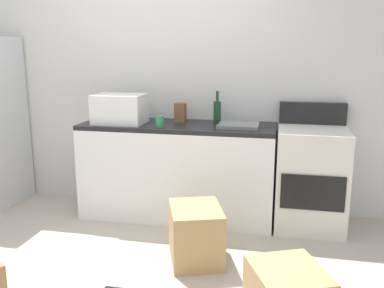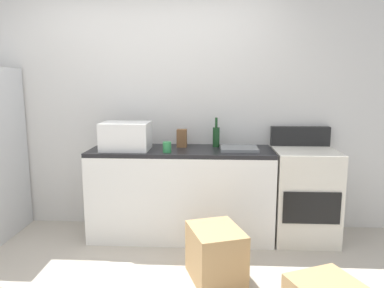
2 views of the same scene
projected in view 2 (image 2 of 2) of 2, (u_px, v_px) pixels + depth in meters
name	position (u px, v px, depth m)	size (l,w,h in m)	color
wall_back	(156.00, 106.00, 3.91)	(5.00, 0.10, 2.60)	silver
kitchen_counter	(181.00, 193.00, 3.69)	(1.80, 0.60, 0.90)	white
stove_oven	(304.00, 193.00, 3.63)	(0.60, 0.61, 1.10)	silver
microwave	(126.00, 136.00, 3.56)	(0.46, 0.34, 0.27)	white
sink_basin	(239.00, 149.00, 3.56)	(0.36, 0.32, 0.03)	slate
wine_bottle	(216.00, 136.00, 3.72)	(0.07, 0.07, 0.30)	#193F1E
coffee_mug	(167.00, 147.00, 3.44)	(0.08, 0.08, 0.10)	#338C4C
knife_block	(182.00, 138.00, 3.72)	(0.10, 0.10, 0.18)	brown
cardboard_box_large	(216.00, 254.00, 2.89)	(0.37, 0.47, 0.42)	tan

